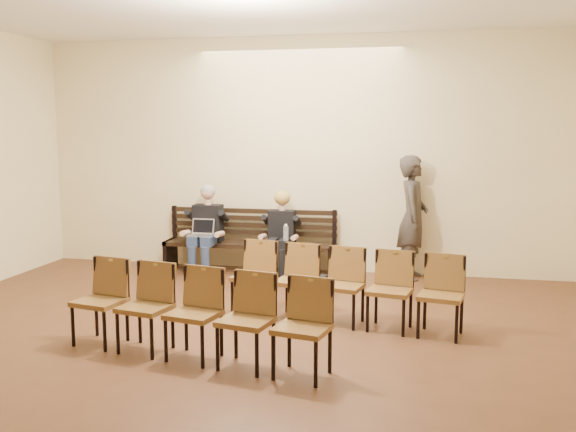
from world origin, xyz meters
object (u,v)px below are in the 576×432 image
Objects in this scene: passerby at (413,208)px; chair_row_back at (194,315)px; bag at (314,284)px; chair_row_front at (342,286)px; seated_man at (206,230)px; laptop at (200,236)px; water_bottle at (286,240)px; bench at (249,257)px; seated_woman at (281,238)px.

passerby is 4.25m from chair_row_back.
passerby reaches higher than bag.
chair_row_front is at bearing -67.36° from bag.
chair_row_front is (2.31, -2.15, -0.21)m from seated_man.
chair_row_back is at bearing -105.18° from bag.
bag is 0.16× the size of passerby.
laptop is 1.40× the size of water_bottle.
chair_row_front is (1.03, -1.90, -0.15)m from water_bottle.
seated_man is 3.06m from passerby.
chair_row_front is at bearing 59.73° from chair_row_back.
water_bottle is (0.64, -0.37, 0.35)m from bench.
seated_woman is at bearing -1.41° from laptop.
passerby is at bearing 6.65° from seated_woman.
seated_woman is 3.52m from chair_row_back.
passerby is at bearing 84.22° from chair_row_front.
seated_man reaches higher than water_bottle.
bench is 3.67m from chair_row_back.
bench is 0.81m from laptop.
laptop reaches higher than bag.
bag is at bearing -27.11° from seated_man.
seated_woman is 0.43× the size of chair_row_front.
laptop is at bearing 177.58° from water_bottle.
seated_woman is at bearing 125.38° from bag.
water_bottle reaches higher than bag.
seated_man is 1.15m from seated_woman.
chair_row_front is at bearing -42.96° from seated_man.
seated_man is 3.76× the size of laptop.
chair_row_back is at bearing -90.85° from seated_woman.
laptop is 0.13× the size of chair_row_back.
chair_row_back reaches higher than bench.
seated_man is 1.15× the size of seated_woman.
passerby reaches higher than chair_row_front.
seated_woman is 1.21m from bag.
seated_woman reaches higher than laptop.
bench is 1.28× the size of passerby.
passerby is 0.77× the size of chair_row_back.
chair_row_front is (0.51, -1.23, 0.30)m from bag.
laptop is at bearing 158.39° from bag.
seated_man reaches higher than laptop.
seated_man reaches higher than bench.
chair_row_front is 1.83m from chair_row_back.
chair_row_front reaches higher than bench.
chair_row_back is at bearing -120.61° from chair_row_front.
passerby is (1.23, 1.14, 0.90)m from bag.
seated_woman is (0.51, -0.12, 0.33)m from bench.
water_bottle is at bearing -30.07° from bench.
chair_row_back is (0.46, -3.64, 0.20)m from bench.
seated_man is at bearing 148.13° from chair_row_front.
chair_row_back is (-0.05, -3.52, -0.12)m from seated_woman.
passerby is (1.89, 0.22, 0.46)m from seated_woman.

